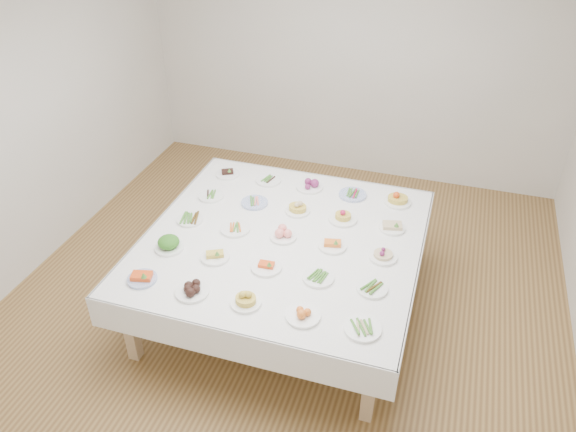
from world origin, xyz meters
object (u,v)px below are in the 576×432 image
(dish_12, at_px, (283,233))
(dish_24, at_px, (398,196))
(display_table, at_px, (283,244))
(dish_0, at_px, (142,276))

(dish_12, height_order, dish_24, dish_24)
(display_table, relative_size, dish_24, 9.32)
(dish_12, distance_m, dish_24, 1.18)
(display_table, height_order, dish_0, dish_0)
(display_table, xyz_separation_m, dish_24, (0.84, 0.85, 0.14))
(dish_0, height_order, dish_24, dish_24)
(dish_12, relative_size, dish_24, 0.91)
(dish_0, bearing_deg, display_table, 44.70)
(dish_0, xyz_separation_m, dish_24, (1.69, 1.69, 0.03))
(dish_0, xyz_separation_m, dish_12, (0.85, 0.85, 0.00))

